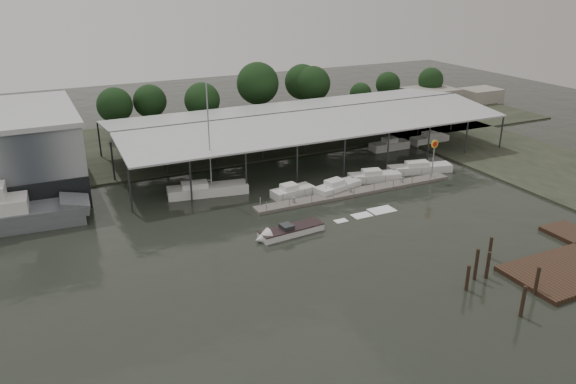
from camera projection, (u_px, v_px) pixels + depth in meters
name	position (u px, v px, depth m)	size (l,w,h in m)	color
ground	(285.00, 249.00, 57.16)	(200.00, 200.00, 0.00)	black
land_strip_far	(174.00, 143.00, 92.28)	(140.00, 30.00, 0.30)	#3E4332
land_strip_east	(527.00, 161.00, 83.81)	(20.00, 60.00, 0.30)	#3E4332
covered_boat_shed	(306.00, 115.00, 85.28)	(58.24, 24.00, 6.96)	#B8BABC
floating_dock	(357.00, 192.00, 71.56)	(28.00, 2.00, 1.40)	#635D57
shell_fuel_sign	(434.00, 152.00, 75.08)	(1.10, 0.18, 5.55)	gray
distant_commercial_buildings	(446.00, 97.00, 117.93)	(22.00, 8.00, 4.00)	gray
grey_trawler	(1.00, 216.00, 61.04)	(18.45, 5.62, 8.84)	#5A5E64
white_sailboat	(206.00, 190.00, 71.05)	(10.39, 4.25, 14.33)	silver
speedboat_underway	(286.00, 232.00, 60.07)	(18.93, 3.75, 2.00)	silver
moored_cruiser_0	(292.00, 191.00, 70.61)	(5.74, 2.91, 1.70)	silver
moored_cruiser_1	(337.00, 187.00, 72.08)	(7.02, 3.80, 1.70)	silver
moored_cruiser_2	(374.00, 176.00, 75.80)	(7.31, 3.79, 1.70)	silver
moored_cruiser_3	(419.00, 168.00, 79.02)	(9.33, 4.31, 1.70)	silver
mooring_pilings	(496.00, 275.00, 50.17)	(6.62, 9.11, 3.72)	#34251A
horizon_tree_line	(272.00, 89.00, 103.28)	(70.13, 10.82, 11.44)	#2F1F15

